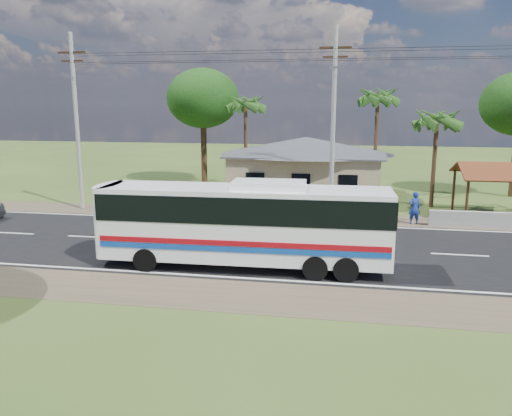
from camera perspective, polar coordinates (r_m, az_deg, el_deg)
The scene contains 13 objects.
ground at distance 24.18m, azimuth 0.90°, elevation -4.33°, with size 120.00×120.00×0.00m, color #304819.
road at distance 24.17m, azimuth 0.90°, elevation -4.31°, with size 120.00×16.00×0.03m.
house at distance 36.25m, azimuth 5.71°, elevation 5.32°, with size 12.40×10.00×5.00m.
waiting_shed at distance 33.05m, azimuth 26.36°, elevation 3.66°, with size 5.20×4.48×3.35m.
concrete_barrier at distance 30.40m, azimuth 25.66°, elevation -1.27°, with size 7.00×0.30×0.90m, color #9E9E99.
utility_poles at distance 29.45m, azimuth 8.16°, elevation 9.86°, with size 32.80×2.22×11.00m.
palm_near at distance 34.45m, azimuth 20.00°, elevation 9.45°, with size 2.80×2.80×6.70m.
palm_mid at distance 38.51m, azimuth 13.76°, elevation 12.16°, with size 2.80×2.80×8.20m.
palm_far at distance 39.67m, azimuth -1.20°, elevation 11.78°, with size 2.80×2.80×7.70m.
tree_behind_house at distance 42.55m, azimuth -6.09°, elevation 12.32°, with size 6.00×6.00×9.61m.
coach_bus at distance 20.53m, azimuth -1.24°, elevation -1.20°, with size 11.92×2.82×3.68m.
motorcycle at distance 30.86m, azimuth 7.55°, elevation -0.07°, with size 0.55×1.57×0.83m, color black.
person at distance 29.59m, azimuth 17.64°, elevation -0.01°, with size 0.69×0.45×1.88m, color navy.
Camera 1 is at (3.61, -22.93, 6.76)m, focal length 35.00 mm.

